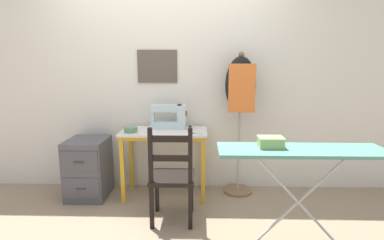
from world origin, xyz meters
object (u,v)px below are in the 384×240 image
(wooden_chair, at_px, (172,177))
(dress_form, at_px, (240,92))
(storage_box, at_px, (271,142))
(ironing_board, at_px, (302,154))
(fabric_bowl, at_px, (131,130))
(sewing_machine, at_px, (170,117))
(thread_spool_near_machine, at_px, (190,127))
(scissors, at_px, (196,133))
(filing_cabinet, at_px, (88,168))

(wooden_chair, bearing_deg, dress_form, 44.39)
(dress_form, height_order, storage_box, dress_form)
(ironing_board, bearing_deg, storage_box, 172.08)
(fabric_bowl, bearing_deg, wooden_chair, -44.39)
(dress_form, bearing_deg, fabric_bowl, -169.81)
(sewing_machine, bearing_deg, fabric_bowl, -152.75)
(thread_spool_near_machine, distance_m, wooden_chair, 0.74)
(wooden_chair, bearing_deg, fabric_bowl, 135.61)
(sewing_machine, distance_m, storage_box, 1.35)
(sewing_machine, height_order, scissors, sewing_machine)
(sewing_machine, distance_m, ironing_board, 1.53)
(scissors, height_order, wooden_chair, wooden_chair)
(wooden_chair, xyz_separation_m, storage_box, (0.78, -0.38, 0.44))
(filing_cabinet, bearing_deg, sewing_machine, 9.17)
(scissors, xyz_separation_m, thread_spool_near_machine, (-0.07, 0.23, 0.02))
(filing_cabinet, height_order, storage_box, storage_box)
(ironing_board, height_order, storage_box, storage_box)
(scissors, xyz_separation_m, ironing_board, (0.80, -0.82, 0.04))
(filing_cabinet, bearing_deg, thread_spool_near_machine, 6.22)
(sewing_machine, height_order, wooden_chair, sewing_machine)
(sewing_machine, xyz_separation_m, storage_box, (0.86, -1.04, -0.00))
(fabric_bowl, relative_size, ironing_board, 0.11)
(scissors, relative_size, storage_box, 0.68)
(scissors, xyz_separation_m, storage_box, (0.57, -0.79, 0.12))
(sewing_machine, height_order, storage_box, sewing_machine)
(thread_spool_near_machine, height_order, storage_box, storage_box)
(thread_spool_near_machine, height_order, wooden_chair, wooden_chair)
(dress_form, relative_size, storage_box, 8.36)
(filing_cabinet, relative_size, storage_box, 3.43)
(sewing_machine, relative_size, thread_spool_near_machine, 8.78)
(fabric_bowl, xyz_separation_m, scissors, (0.68, -0.05, -0.03))
(scissors, distance_m, filing_cabinet, 1.25)
(storage_box, bearing_deg, scissors, 126.04)
(fabric_bowl, height_order, wooden_chair, wooden_chair)
(thread_spool_near_machine, xyz_separation_m, filing_cabinet, (-1.11, -0.12, -0.44))
(ironing_board, bearing_deg, dress_form, 106.66)
(thread_spool_near_machine, bearing_deg, scissors, -73.98)
(scissors, distance_m, dress_form, 0.67)
(ironing_board, bearing_deg, filing_cabinet, 154.76)
(fabric_bowl, distance_m, thread_spool_near_machine, 0.64)
(scissors, height_order, ironing_board, ironing_board)
(wooden_chair, bearing_deg, sewing_machine, 96.49)
(thread_spool_near_machine, xyz_separation_m, ironing_board, (0.87, -1.05, 0.02))
(filing_cabinet, height_order, ironing_board, ironing_board)
(scissors, relative_size, filing_cabinet, 0.20)
(scissors, bearing_deg, thread_spool_near_machine, 106.02)
(thread_spool_near_machine, relative_size, dress_form, 0.03)
(fabric_bowl, bearing_deg, dress_form, 10.19)
(wooden_chair, relative_size, ironing_board, 0.74)
(dress_form, bearing_deg, filing_cabinet, -174.89)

